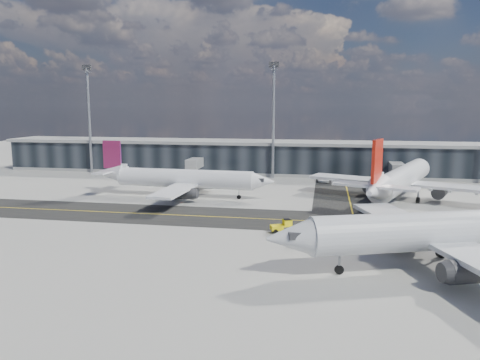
% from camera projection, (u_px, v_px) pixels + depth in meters
% --- Properties ---
extents(ground, '(300.00, 300.00, 0.00)m').
position_uv_depth(ground, '(238.00, 224.00, 73.11)').
color(ground, gray).
rests_on(ground, ground).
extents(taxiway_lanes, '(180.00, 63.00, 0.03)m').
position_uv_depth(taxiway_lanes, '(271.00, 210.00, 82.84)').
color(taxiway_lanes, black).
rests_on(taxiway_lanes, ground).
extents(terminal_concourse, '(152.00, 19.80, 8.80)m').
position_uv_depth(terminal_concourse, '(276.00, 159.00, 125.79)').
color(terminal_concourse, black).
rests_on(terminal_concourse, ground).
extents(floodlight_masts, '(102.50, 0.70, 28.90)m').
position_uv_depth(floodlight_masts, '(273.00, 116.00, 117.22)').
color(floodlight_masts, gray).
rests_on(floodlight_masts, ground).
extents(airliner_af, '(37.50, 31.94, 11.12)m').
position_uv_depth(airliner_af, '(182.00, 179.00, 94.41)').
color(airliner_af, white).
rests_on(airliner_af, ground).
extents(airliner_redtail, '(36.91, 42.68, 13.10)m').
position_uv_depth(airliner_redtail, '(401.00, 179.00, 89.80)').
color(airliner_redtail, white).
rests_on(airliner_redtail, ground).
extents(airliner_near, '(42.98, 37.13, 13.11)m').
position_uv_depth(airliner_near, '(457.00, 231.00, 53.09)').
color(airliner_near, silver).
rests_on(airliner_near, ground).
extents(baggage_tug, '(3.39, 2.51, 1.93)m').
position_uv_depth(baggage_tug, '(283.00, 226.00, 68.18)').
color(baggage_tug, '#FFE70D').
rests_on(baggage_tug, ground).
extents(service_van, '(2.84, 5.71, 1.56)m').
position_uv_depth(service_van, '(323.00, 179.00, 112.80)').
color(service_van, white).
rests_on(service_van, ground).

